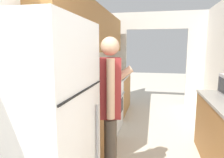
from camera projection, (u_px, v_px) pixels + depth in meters
wall_left at (79, 49)px, 3.15m from camera, size 0.38×7.20×2.50m
wall_far_with_doorway at (156, 52)px, 5.42m from camera, size 2.91×0.06×2.50m
counter_left at (103, 107)px, 3.75m from camera, size 0.62×3.69×0.89m
refrigerator at (38, 138)px, 1.51m from camera, size 0.78×0.81×1.74m
range_oven at (105, 105)px, 3.85m from camera, size 0.66×0.77×1.03m
person at (110, 111)px, 2.10m from camera, size 0.53×0.43×1.66m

